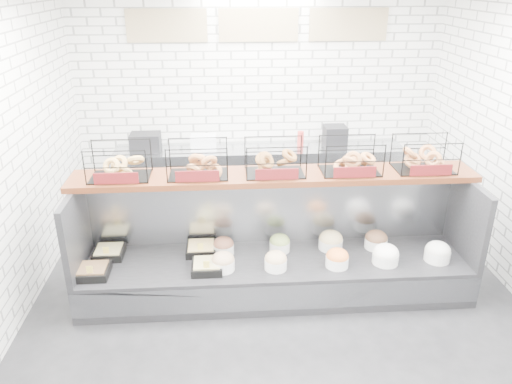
{
  "coord_description": "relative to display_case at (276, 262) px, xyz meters",
  "views": [
    {
      "loc": [
        -0.52,
        -4.15,
        3.09
      ],
      "look_at": [
        -0.19,
        0.45,
        1.09
      ],
      "focal_mm": 35.0,
      "sensor_mm": 36.0,
      "label": 1
    }
  ],
  "objects": [
    {
      "name": "ground",
      "position": [
        -0.01,
        -0.34,
        -0.33
      ],
      "size": [
        5.5,
        5.5,
        0.0
      ],
      "primitive_type": "plane",
      "color": "black",
      "rests_on": "ground"
    },
    {
      "name": "room_shell",
      "position": [
        -0.01,
        0.26,
        1.73
      ],
      "size": [
        5.02,
        5.51,
        3.01
      ],
      "color": "white",
      "rests_on": "ground"
    },
    {
      "name": "display_case",
      "position": [
        0.0,
        0.0,
        0.0
      ],
      "size": [
        4.0,
        0.9,
        1.2
      ],
      "color": "black",
      "rests_on": "ground"
    },
    {
      "name": "bagel_shelf",
      "position": [
        -0.01,
        0.18,
        1.05
      ],
      "size": [
        4.1,
        0.5,
        0.4
      ],
      "color": "#411C0D",
      "rests_on": "display_case"
    },
    {
      "name": "prep_counter",
      "position": [
        -0.03,
        2.09,
        0.14
      ],
      "size": [
        4.0,
        0.6,
        1.2
      ],
      "color": "#93969B",
      "rests_on": "ground"
    }
  ]
}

